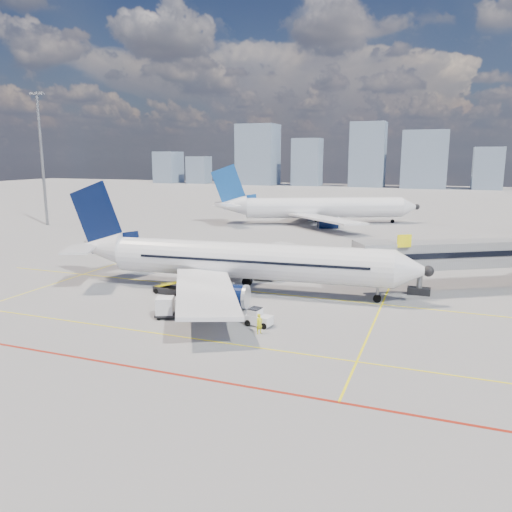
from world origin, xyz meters
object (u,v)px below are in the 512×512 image
at_px(main_aircraft, 234,260).
at_px(ramp_worker, 259,324).
at_px(belt_loader, 172,289).
at_px(baggage_tug, 258,317).
at_px(second_aircraft, 315,208).
at_px(cargo_dolly, 175,307).

xyz_separation_m(main_aircraft, ramp_worker, (6.64, -10.54, -2.43)).
bearing_deg(belt_loader, baggage_tug, -16.28).
relative_size(main_aircraft, baggage_tug, 16.81).
height_order(main_aircraft, second_aircraft, second_aircraft).
relative_size(second_aircraft, baggage_tug, 17.98).
xyz_separation_m(cargo_dolly, ramp_worker, (8.03, -1.06, -0.19)).
relative_size(main_aircraft, second_aircraft, 0.94).
bearing_deg(ramp_worker, second_aircraft, 43.11).
distance_m(second_aircraft, baggage_tug, 63.09).
xyz_separation_m(second_aircraft, baggage_tug, (10.75, -62.12, -2.53)).
bearing_deg(baggage_tug, ramp_worker, -56.33).
relative_size(second_aircraft, belt_loader, 7.43).
distance_m(cargo_dolly, belt_loader, 7.47).
bearing_deg(cargo_dolly, second_aircraft, 72.05).
distance_m(belt_loader, ramp_worker, 14.07).
bearing_deg(main_aircraft, baggage_tug, -61.15).
xyz_separation_m(baggage_tug, ramp_worker, (0.75, -1.71, 0.11)).
bearing_deg(second_aircraft, cargo_dolly, -111.50).
height_order(main_aircraft, cargo_dolly, main_aircraft).
xyz_separation_m(main_aircraft, second_aircraft, (-4.86, 53.29, -0.01)).
relative_size(main_aircraft, cargo_dolly, 10.44).
bearing_deg(ramp_worker, baggage_tug, 56.64).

